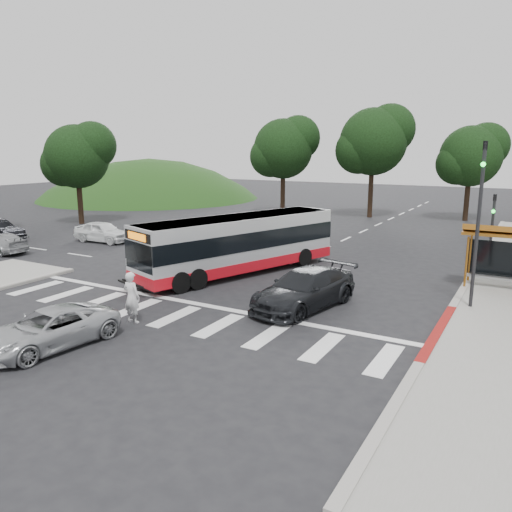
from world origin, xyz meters
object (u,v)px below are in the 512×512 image
Objects in this scene: transit_bus at (239,245)px; pedestrian at (132,297)px; dark_sedan at (304,289)px; silver_suv_south at (49,329)px.

transit_bus is 8.26m from pedestrian.
dark_sedan is at bearing -14.99° from transit_bus.
pedestrian is at bearing -123.97° from dark_sedan.
pedestrian is 3.13m from silver_suv_south.
transit_bus reaches higher than pedestrian.
transit_bus is at bearing 96.54° from silver_suv_south.
transit_bus is at bearing -87.38° from pedestrian.
transit_bus is 5.91× the size of pedestrian.
dark_sedan is 9.43m from silver_suv_south.
silver_suv_south is at bearing 77.15° from pedestrian.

